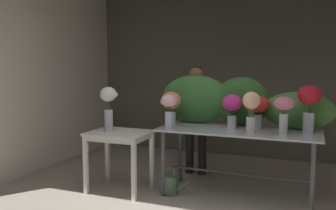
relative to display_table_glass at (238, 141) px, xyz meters
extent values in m
plane|color=#9E9384|center=(-0.42, 0.31, -0.69)|extent=(7.75, 7.75, 0.00)
cube|color=#5B564C|center=(-0.42, 2.07, 0.72)|extent=(5.27, 0.12, 2.83)
cube|color=beige|center=(-3.05, 0.31, 0.72)|extent=(0.12, 3.64, 2.83)
cube|color=silver|center=(0.00, 0.00, 0.13)|extent=(1.89, 0.81, 0.02)
cylinder|color=#4C4C51|center=(-0.84, -0.30, -0.29)|extent=(0.05, 0.05, 0.81)
sphere|color=#4C4C51|center=(-0.84, -0.30, -0.66)|extent=(0.07, 0.07, 0.07)
cylinder|color=#4C4C51|center=(0.84, -0.30, -0.29)|extent=(0.05, 0.05, 0.81)
cylinder|color=#4C4C51|center=(-0.84, 0.30, -0.29)|extent=(0.05, 0.05, 0.81)
sphere|color=#4C4C51|center=(-0.84, 0.30, -0.66)|extent=(0.07, 0.07, 0.07)
cylinder|color=#4C4C51|center=(0.84, 0.30, -0.29)|extent=(0.05, 0.05, 0.81)
sphere|color=#4C4C51|center=(0.84, 0.30, -0.66)|extent=(0.07, 0.07, 0.07)
cylinder|color=#4C4C51|center=(0.00, 0.00, -0.41)|extent=(1.69, 0.03, 0.03)
cube|color=silver|center=(-1.42, -0.34, 0.05)|extent=(0.74, 0.59, 0.03)
cube|color=silver|center=(-1.42, -0.34, 0.01)|extent=(0.68, 0.53, 0.06)
cube|color=silver|center=(-1.76, -0.59, -0.33)|extent=(0.05, 0.05, 0.73)
cube|color=silver|center=(-1.09, -0.59, -0.33)|extent=(0.05, 0.05, 0.73)
cube|color=silver|center=(-1.76, -0.08, -0.33)|extent=(0.05, 0.05, 0.73)
cube|color=silver|center=(-1.09, -0.08, -0.33)|extent=(0.05, 0.05, 0.73)
cylinder|color=#232328|center=(-0.85, 0.73, -0.29)|extent=(0.12, 0.12, 0.80)
cylinder|color=#232328|center=(-0.66, 0.73, -0.29)|extent=(0.12, 0.12, 0.80)
cube|color=silver|center=(-0.75, 0.73, 0.39)|extent=(0.45, 0.22, 0.57)
cube|color=black|center=(-0.75, 0.61, 0.35)|extent=(0.39, 0.02, 0.69)
cylinder|color=#936B4C|center=(-1.02, 0.73, 0.40)|extent=(0.09, 0.09, 0.55)
cylinder|color=#936B4C|center=(-0.48, 0.73, 0.40)|extent=(0.09, 0.09, 0.55)
sphere|color=#936B4C|center=(-0.75, 0.73, 0.77)|extent=(0.20, 0.20, 0.20)
ellipsoid|color=black|center=(-0.75, 0.75, 0.83)|extent=(0.15, 0.15, 0.09)
ellipsoid|color=#387033|center=(-0.63, 0.28, 0.45)|extent=(0.92, 0.29, 0.63)
ellipsoid|color=#2D6028|center=(-0.03, 0.28, 0.44)|extent=(0.68, 0.27, 0.61)
ellipsoid|color=#477F3D|center=(0.66, 0.28, 0.36)|extent=(0.84, 0.25, 0.45)
cylinder|color=silver|center=(0.52, -0.12, 0.25)|extent=(0.10, 0.10, 0.23)
cylinder|color=#9EBCB2|center=(0.52, -0.12, 0.19)|extent=(0.09, 0.09, 0.10)
cylinder|color=#477F3D|center=(0.54, -0.12, 0.29)|extent=(0.01, 0.01, 0.29)
cylinder|color=#477F3D|center=(0.51, -0.09, 0.29)|extent=(0.01, 0.01, 0.29)
cylinder|color=#477F3D|center=(0.51, -0.14, 0.29)|extent=(0.01, 0.01, 0.29)
ellipsoid|color=pink|center=(0.52, -0.12, 0.48)|extent=(0.22, 0.22, 0.15)
sphere|color=pink|center=(0.43, -0.09, 0.47)|extent=(0.06, 0.06, 0.06)
sphere|color=pink|center=(0.60, -0.13, 0.48)|extent=(0.06, 0.06, 0.06)
cylinder|color=silver|center=(-0.85, -0.02, 0.22)|extent=(0.12, 0.12, 0.17)
cylinder|color=#9EBCB2|center=(-0.85, -0.02, 0.17)|extent=(0.11, 0.11, 0.07)
cylinder|color=#2D6028|center=(-0.83, -0.02, 0.27)|extent=(0.01, 0.01, 0.24)
cylinder|color=#2D6028|center=(-0.86, 0.00, 0.27)|extent=(0.01, 0.01, 0.24)
cylinder|color=#2D6028|center=(-0.86, -0.04, 0.27)|extent=(0.01, 0.01, 0.24)
ellipsoid|color=#EF7A60|center=(-0.85, -0.02, 0.45)|extent=(0.25, 0.25, 0.22)
sphere|color=#EF7A60|center=(-0.96, -0.01, 0.46)|extent=(0.06, 0.06, 0.06)
sphere|color=#EF7A60|center=(-0.77, 0.00, 0.45)|extent=(0.06, 0.06, 0.06)
ellipsoid|color=#2D6028|center=(-0.88, -0.05, 0.33)|extent=(0.10, 0.10, 0.03)
cylinder|color=silver|center=(0.78, 0.05, 0.25)|extent=(0.12, 0.12, 0.24)
cylinder|color=#9EBCB2|center=(0.78, 0.05, 0.19)|extent=(0.11, 0.11, 0.10)
cylinder|color=#477F3D|center=(0.80, 0.04, 0.33)|extent=(0.01, 0.01, 0.36)
cylinder|color=#477F3D|center=(0.77, 0.07, 0.33)|extent=(0.01, 0.01, 0.36)
cylinder|color=#477F3D|center=(0.76, 0.03, 0.33)|extent=(0.01, 0.01, 0.36)
ellipsoid|color=red|center=(0.78, 0.05, 0.57)|extent=(0.26, 0.26, 0.21)
ellipsoid|color=#28562D|center=(0.80, 0.04, 0.39)|extent=(0.04, 0.10, 0.03)
cylinder|color=silver|center=(-0.09, 0.06, 0.21)|extent=(0.11, 0.11, 0.16)
cylinder|color=#9EBCB2|center=(-0.09, 0.06, 0.17)|extent=(0.10, 0.10, 0.07)
cylinder|color=#28562D|center=(-0.07, 0.06, 0.27)|extent=(0.01, 0.01, 0.24)
cylinder|color=#28562D|center=(-0.09, 0.08, 0.27)|extent=(0.01, 0.01, 0.24)
cylinder|color=#28562D|center=(-0.11, 0.06, 0.27)|extent=(0.01, 0.01, 0.24)
cylinder|color=#28562D|center=(-0.09, 0.04, 0.27)|extent=(0.01, 0.01, 0.24)
ellipsoid|color=#D1338E|center=(-0.09, 0.06, 0.45)|extent=(0.24, 0.24, 0.21)
sphere|color=#D1338E|center=(-0.17, 0.07, 0.42)|extent=(0.06, 0.06, 0.06)
ellipsoid|color=#28562D|center=(-0.13, 0.03, 0.31)|extent=(0.10, 0.10, 0.03)
cylinder|color=silver|center=(0.18, -0.21, 0.23)|extent=(0.10, 0.10, 0.19)
cylinder|color=#9EBCB2|center=(0.18, -0.21, 0.18)|extent=(0.09, 0.09, 0.08)
cylinder|color=#477F3D|center=(0.20, -0.21, 0.30)|extent=(0.01, 0.01, 0.31)
cylinder|color=#477F3D|center=(0.18, -0.19, 0.30)|extent=(0.01, 0.01, 0.31)
cylinder|color=#477F3D|center=(0.15, -0.21, 0.30)|extent=(0.01, 0.01, 0.31)
cylinder|color=#477F3D|center=(0.18, -0.22, 0.30)|extent=(0.01, 0.01, 0.31)
ellipsoid|color=#F4B78E|center=(0.18, -0.21, 0.51)|extent=(0.19, 0.19, 0.19)
sphere|color=#F4B78E|center=(0.25, -0.22, 0.53)|extent=(0.06, 0.06, 0.06)
cylinder|color=silver|center=(0.19, 0.11, 0.22)|extent=(0.13, 0.13, 0.18)
cylinder|color=#9EBCB2|center=(0.19, 0.11, 0.18)|extent=(0.12, 0.12, 0.07)
cylinder|color=#2D6028|center=(0.22, 0.12, 0.26)|extent=(0.01, 0.01, 0.23)
cylinder|color=#2D6028|center=(0.19, 0.14, 0.26)|extent=(0.01, 0.01, 0.23)
cylinder|color=#2D6028|center=(0.16, 0.11, 0.26)|extent=(0.01, 0.01, 0.23)
cylinder|color=#2D6028|center=(0.19, 0.10, 0.26)|extent=(0.01, 0.01, 0.23)
ellipsoid|color=red|center=(0.19, 0.11, 0.44)|extent=(0.30, 0.30, 0.20)
sphere|color=red|center=(0.08, 0.11, 0.42)|extent=(0.07, 0.07, 0.07)
sphere|color=red|center=(0.29, 0.10, 0.45)|extent=(0.11, 0.11, 0.11)
ellipsoid|color=#2D6028|center=(0.15, 0.15, 0.33)|extent=(0.10, 0.10, 0.03)
cylinder|color=silver|center=(-0.78, -0.28, 0.24)|extent=(0.09, 0.09, 0.21)
cylinder|color=#9EBCB2|center=(-0.78, -0.28, 0.18)|extent=(0.09, 0.09, 0.09)
cylinder|color=#28562D|center=(-0.76, -0.28, 0.29)|extent=(0.01, 0.01, 0.29)
cylinder|color=#28562D|center=(-0.78, -0.26, 0.29)|extent=(0.01, 0.01, 0.29)
cylinder|color=#28562D|center=(-0.80, -0.27, 0.29)|extent=(0.01, 0.01, 0.29)
cylinder|color=#28562D|center=(-0.78, -0.30, 0.29)|extent=(0.01, 0.01, 0.29)
ellipsoid|color=#EFB2BC|center=(-0.78, -0.28, 0.48)|extent=(0.19, 0.19, 0.14)
sphere|color=#EFB2BC|center=(-0.85, -0.27, 0.46)|extent=(0.08, 0.08, 0.08)
cylinder|color=silver|center=(-1.57, -0.34, 0.20)|extent=(0.11, 0.11, 0.27)
cylinder|color=#9EBCB2|center=(-1.57, -0.34, 0.13)|extent=(0.10, 0.10, 0.11)
cylinder|color=#2D6028|center=(-1.56, -0.34, 0.28)|extent=(0.01, 0.01, 0.40)
cylinder|color=#2D6028|center=(-1.57, -0.31, 0.28)|extent=(0.01, 0.01, 0.40)
cylinder|color=#2D6028|center=(-1.59, -0.33, 0.28)|extent=(0.01, 0.01, 0.40)
cylinder|color=#2D6028|center=(-1.57, -0.36, 0.28)|extent=(0.01, 0.01, 0.40)
ellipsoid|color=white|center=(-1.57, -0.34, 0.54)|extent=(0.20, 0.20, 0.18)
sphere|color=white|center=(-1.64, -0.34, 0.51)|extent=(0.09, 0.09, 0.09)
sphere|color=white|center=(-1.49, -0.31, 0.53)|extent=(0.07, 0.07, 0.07)
cylinder|color=#4C704C|center=(-0.78, -0.23, -0.57)|extent=(0.18, 0.18, 0.24)
cylinder|color=#4C704C|center=(-0.61, -0.23, -0.56)|extent=(0.18, 0.04, 0.14)
torus|color=#4C704C|center=(-0.78, -0.23, -0.41)|extent=(0.13, 0.02, 0.13)
camera|label=1|loc=(0.82, -4.30, 0.92)|focal=39.26mm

